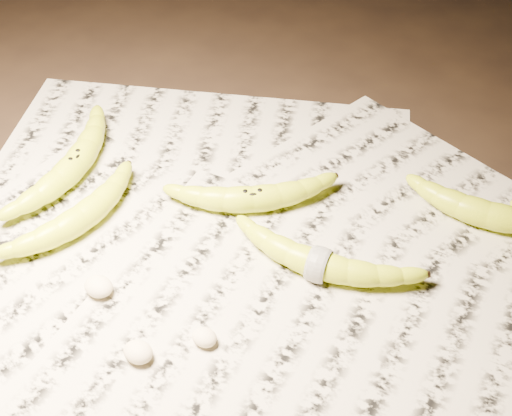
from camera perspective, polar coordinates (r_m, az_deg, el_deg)
The scene contains 11 objects.
ground at distance 0.83m, azimuth 1.29°, elevation -3.60°, with size 3.00×3.00×0.00m, color black.
newspaper_patch at distance 0.82m, azimuth -0.10°, elevation -4.04°, with size 0.90×0.70×0.01m, color beige.
banana_left_a at distance 0.94m, azimuth -14.33°, elevation 3.58°, with size 0.20×0.06×0.04m, color yellow, non-canonical shape.
banana_left_b at distance 0.87m, azimuth -13.88°, elevation -0.60°, with size 0.18×0.05×0.03m, color yellow, non-canonical shape.
banana_center at distance 0.86m, azimuth -0.29°, elevation 0.91°, with size 0.18×0.05×0.03m, color yellow, non-canonical shape.
banana_taped at distance 0.79m, azimuth 5.05°, elevation -4.34°, with size 0.20×0.05×0.03m, color yellow, non-canonical shape.
banana_upper_a at distance 0.89m, azimuth 18.10°, elevation -0.33°, with size 0.18×0.06×0.03m, color yellow, non-canonical shape.
measuring_tape at distance 0.79m, azimuth 5.05°, elevation -4.34°, with size 0.04×0.04×0.00m, color white.
flesh_chunk_a at distance 0.80m, azimuth -12.53°, elevation -5.97°, with size 0.03×0.03×0.02m, color beige.
flesh_chunk_b at distance 0.74m, azimuth -9.45°, elevation -11.12°, with size 0.03×0.03×0.02m, color beige.
flesh_chunk_c at distance 0.74m, azimuth -4.16°, elevation -10.10°, with size 0.03×0.02×0.02m, color beige.
Camera 1 is at (0.28, -0.49, 0.61)m, focal length 50.00 mm.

